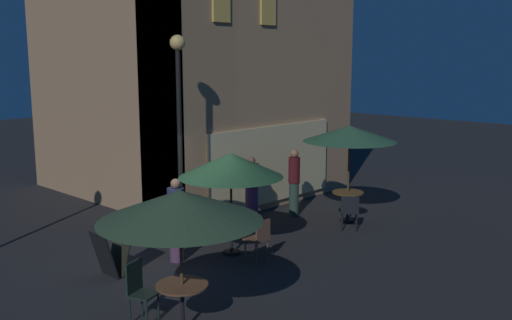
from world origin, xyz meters
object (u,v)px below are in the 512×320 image
Objects in this scene: cafe_chair_1 at (139,286)px; patron_standing_2 at (252,191)px; patio_umbrella_1 at (180,206)px; patron_standing_0 at (176,220)px; patio_umbrella_2 at (231,165)px; cafe_table_0 at (348,199)px; cafe_table_2 at (231,230)px; cafe_chair_0 at (350,209)px; cafe_table_1 at (182,296)px; patio_umbrella_0 at (350,134)px; cafe_chair_2 at (259,236)px; street_lamp_near_corner at (179,104)px; menu_sandwich_board at (112,253)px; patron_standing_1 at (294,182)px.

cafe_chair_1 is 0.57× the size of patron_standing_2.
patron_standing_0 is at bearing 52.53° from patio_umbrella_1.
patio_umbrella_2 is 2.42m from patron_standing_2.
patron_standing_2 reaches higher than patron_standing_0.
cafe_table_0 is 3.75m from cafe_table_2.
patio_umbrella_2 is 1.58m from patron_standing_0.
cafe_chair_0 reaches higher than cafe_table_2.
cafe_table_0 is 6.89m from cafe_table_1.
cafe_table_0 is at bearing -143.32° from patron_standing_2.
patio_umbrella_0 reaches higher than cafe_table_2.
cafe_table_0 is 0.46× the size of patron_standing_0.
patron_standing_0 is (-4.80, 0.90, 0.28)m from cafe_table_0.
cafe_chair_2 reaches higher than cafe_chair_0.
cafe_chair_0 is at bearing -29.54° from street_lamp_near_corner.
cafe_table_2 is 3.23m from cafe_chair_0.
menu_sandwich_board is 4.32m from patron_standing_2.
cafe_table_2 is at bearing 5.24° from patron_standing_0.
cafe_table_0 is at bearing 14.04° from patio_umbrella_0.
cafe_chair_0 is at bearing -92.42° from cafe_chair_2.
patio_umbrella_0 reaches higher than patron_standing_2.
patron_standing_2 is (-1.26, 2.05, 0.34)m from cafe_chair_0.
menu_sandwich_board is 6.28m from cafe_table_0.
menu_sandwich_board is at bearing 162.98° from cafe_table_2.
patio_umbrella_1 reaches higher than cafe_chair_1.
cafe_chair_0 is at bearing -15.90° from cafe_table_2.
cafe_table_1 is at bearing 0.34° from patron_standing_1.
cafe_table_1 is (-0.54, -2.74, 0.11)m from menu_sandwich_board.
patio_umbrella_2 reaches higher than menu_sandwich_board.
patio_umbrella_2 reaches higher than cafe_chair_0.
cafe_chair_2 is at bearing 140.84° from cafe_chair_0.
patio_umbrella_2 is at bearing 5.24° from patron_standing_0.
patio_umbrella_2 reaches higher than cafe_table_2.
patio_umbrella_2 is (2.98, 1.99, -0.05)m from patio_umbrella_1.
patio_umbrella_2 is at bearing 173.82° from cafe_table_0.
menu_sandwich_board is at bearing 169.43° from patio_umbrella_0.
cafe_chair_0 is at bearing -142.38° from patio_umbrella_0.
cafe_chair_1 is (-0.79, -1.98, 0.12)m from menu_sandwich_board.
patio_umbrella_1 is at bearing -0.00° from cafe_chair_1.
patio_umbrella_1 is (-0.54, -2.74, 1.51)m from menu_sandwich_board.
patio_umbrella_1 is 3.58m from patio_umbrella_2.
patio_umbrella_2 is (-3.73, 0.40, 1.33)m from cafe_table_0.
patron_standing_2 is at bearing 32.35° from patio_umbrella_2.
patron_standing_0 is (1.91, 2.49, -1.10)m from patio_umbrella_1.
patron_standing_2 is (2.91, 0.67, -0.00)m from patron_standing_0.
street_lamp_near_corner reaches higher than patron_standing_0.
patio_umbrella_2 reaches higher than cafe_table_0.
patron_standing_0 is at bearing 155.27° from cafe_table_2.
patio_umbrella_0 is 1.96m from patron_standing_1.
menu_sandwich_board is at bearing 56.87° from cafe_chair_2.
patio_umbrella_1 reaches higher than cafe_table_2.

